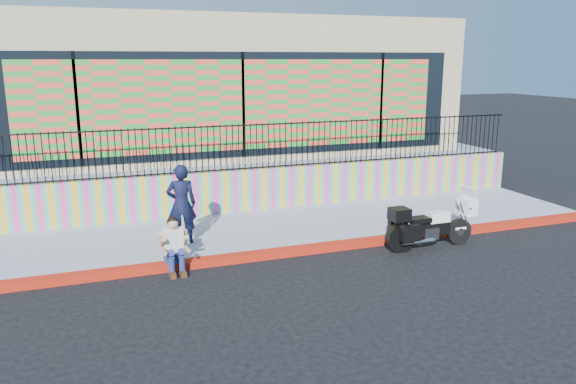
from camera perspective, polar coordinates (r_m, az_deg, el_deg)
name	(u,v)px	position (r m, az deg, el deg)	size (l,w,h in m)	color
ground	(298,254)	(12.07, 0.97, -6.31)	(90.00, 90.00, 0.00)	black
red_curb	(298,251)	(12.04, 0.97, -5.97)	(16.00, 0.30, 0.15)	#B6250D
sidewalk	(273,229)	(13.52, -1.53, -3.79)	(16.00, 3.00, 0.15)	#9AA2B9
mural_wall	(254,190)	(14.83, -3.51, 0.24)	(16.00, 0.20, 1.10)	#FF4396
metal_fence	(253,147)	(14.61, -3.58, 4.63)	(15.80, 0.04, 1.20)	black
elevated_platform	(212,160)	(19.69, -7.76, 3.19)	(16.00, 10.00, 1.25)	#9AA2B9
storefront_building	(211,84)	(19.19, -7.87, 10.82)	(14.00, 8.06, 4.00)	tan
police_motorcycle	(429,224)	(12.65, 14.14, -3.18)	(2.10, 0.69, 1.31)	black
police_officer	(181,204)	(12.28, -10.77, -1.22)	(0.63, 0.42, 1.74)	black
seated_man	(175,250)	(11.15, -11.42, -5.82)	(0.54, 0.71, 1.06)	navy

